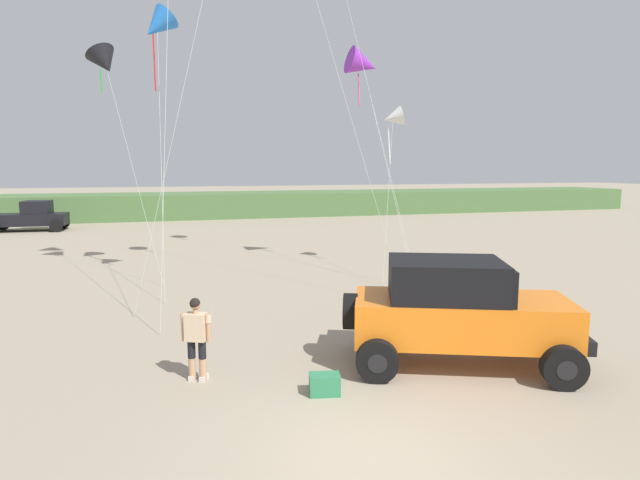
{
  "coord_description": "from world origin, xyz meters",
  "views": [
    {
      "loc": [
        -2.68,
        -6.53,
        4.16
      ],
      "look_at": [
        0.39,
        4.19,
        2.6
      ],
      "focal_mm": 29.3,
      "sensor_mm": 36.0,
      "label": 1
    }
  ],
  "objects": [
    {
      "name": "cooler_box",
      "position": [
        -0.07,
        2.25,
        0.19
      ],
      "size": [
        0.62,
        0.46,
        0.38
      ],
      "primitive_type": "cube",
      "rotation": [
        0.0,
        0.0,
        -0.19
      ],
      "color": "#2D7F51",
      "rests_on": "ground_plane"
    },
    {
      "name": "kite_blue_swept",
      "position": [
        -2.88,
        13.31,
        9.04
      ],
      "size": [
        1.43,
        4.22,
        9.83
      ],
      "color": "blue",
      "rests_on": "ground_plane"
    },
    {
      "name": "person_watching",
      "position": [
        -2.3,
        3.55,
        0.94
      ],
      "size": [
        0.58,
        0.43,
        1.67
      ],
      "color": "tan",
      "rests_on": "ground_plane"
    },
    {
      "name": "ground_plane",
      "position": [
        0.0,
        0.0,
        0.0
      ],
      "size": [
        220.0,
        220.0,
        0.0
      ],
      "primitive_type": "plane",
      "color": "gray"
    },
    {
      "name": "jeep",
      "position": [
        3.02,
        2.86,
        1.2
      ],
      "size": [
        5.0,
        3.8,
        2.26
      ],
      "color": "orange",
      "rests_on": "ground_plane"
    },
    {
      "name": "kite_yellow_diamond",
      "position": [
        5.92,
        12.97,
        6.09
      ],
      "size": [
        1.93,
        3.02,
        6.52
      ],
      "color": "white",
      "rests_on": "ground_plane"
    },
    {
      "name": "kite_purple_stunt",
      "position": [
        4.91,
        13.73,
        8.24
      ],
      "size": [
        1.42,
        5.87,
        8.91
      ],
      "color": "purple",
      "rests_on": "ground_plane"
    },
    {
      "name": "distant_pickup",
      "position": [
        -11.52,
        31.44,
        0.94
      ],
      "size": [
        4.66,
        2.51,
        1.98
      ],
      "color": "black",
      "rests_on": "ground_plane"
    },
    {
      "name": "kite_white_parafoil",
      "position": [
        -4.8,
        14.72,
        7.98
      ],
      "size": [
        2.63,
        3.23,
        8.64
      ],
      "color": "black",
      "rests_on": "ground_plane"
    },
    {
      "name": "dune_ridge",
      "position": [
        -4.18,
        38.6,
        0.99
      ],
      "size": [
        90.0,
        6.26,
        1.98
      ],
      "primitive_type": "cube",
      "color": "#4C703D",
      "rests_on": "ground_plane"
    }
  ]
}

